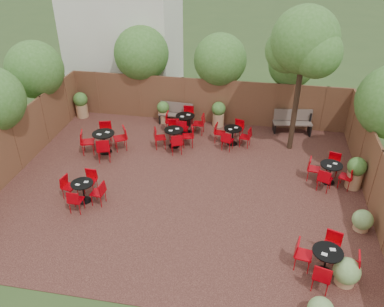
# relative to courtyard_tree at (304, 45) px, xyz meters

# --- Properties ---
(ground) EXTENTS (80.00, 80.00, 0.00)m
(ground) POSITION_rel_courtyard_tree_xyz_m (-3.63, -3.23, -4.10)
(ground) COLOR #354F23
(ground) RESTS_ON ground
(courtyard_paving) EXTENTS (12.00, 10.00, 0.02)m
(courtyard_paving) POSITION_rel_courtyard_tree_xyz_m (-3.63, -3.23, -4.09)
(courtyard_paving) COLOR #351815
(courtyard_paving) RESTS_ON ground
(fence_back) EXTENTS (12.00, 0.08, 2.00)m
(fence_back) POSITION_rel_courtyard_tree_xyz_m (-3.63, 1.77, -3.10)
(fence_back) COLOR #4E2C1D
(fence_back) RESTS_ON ground
(fence_left) EXTENTS (0.08, 10.00, 2.00)m
(fence_left) POSITION_rel_courtyard_tree_xyz_m (-9.63, -3.23, -3.10)
(fence_left) COLOR #4E2C1D
(fence_left) RESTS_ON ground
(fence_right) EXTENTS (0.08, 10.00, 2.00)m
(fence_right) POSITION_rel_courtyard_tree_xyz_m (2.37, -3.23, -3.10)
(fence_right) COLOR #4E2C1D
(fence_right) RESTS_ON ground
(neighbour_building) EXTENTS (5.00, 4.00, 8.00)m
(neighbour_building) POSITION_rel_courtyard_tree_xyz_m (-8.13, 4.77, -0.10)
(neighbour_building) COLOR silver
(neighbour_building) RESTS_ON ground
(overhang_foliage) EXTENTS (15.57, 10.40, 2.46)m
(overhang_foliage) POSITION_rel_courtyard_tree_xyz_m (-5.08, -0.25, -1.42)
(overhang_foliage) COLOR #396B22
(overhang_foliage) RESTS_ON ground
(courtyard_tree) EXTENTS (2.58, 2.48, 5.43)m
(courtyard_tree) POSITION_rel_courtyard_tree_xyz_m (0.00, 0.00, 0.00)
(courtyard_tree) COLOR black
(courtyard_tree) RESTS_ON courtyard_paving
(park_bench_left) EXTENTS (1.52, 0.59, 0.92)m
(park_bench_left) POSITION_rel_courtyard_tree_xyz_m (-4.89, 1.40, -3.60)
(park_bench_left) COLOR brown
(park_bench_left) RESTS_ON courtyard_paving
(park_bench_right) EXTENTS (1.65, 0.73, 0.99)m
(park_bench_right) POSITION_rel_courtyard_tree_xyz_m (0.12, 1.40, -3.57)
(park_bench_right) COLOR brown
(park_bench_right) RESTS_ON courtyard_paving
(bistro_tables) EXTENTS (9.94, 8.58, 0.96)m
(bistro_tables) POSITION_rel_courtyard_tree_xyz_m (-3.47, -2.06, -3.63)
(bistro_tables) COLOR black
(bistro_tables) RESTS_ON courtyard_paving
(planters) EXTENTS (11.89, 4.40, 1.16)m
(planters) POSITION_rel_courtyard_tree_xyz_m (-3.89, 0.33, -3.48)
(planters) COLOR #AD8056
(planters) RESTS_ON courtyard_paving
(low_shrubs) EXTENTS (2.09, 3.97, 0.73)m
(low_shrubs) POSITION_rel_courtyard_tree_xyz_m (1.16, -6.36, -3.75)
(low_shrubs) COLOR #AD8056
(low_shrubs) RESTS_ON courtyard_paving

